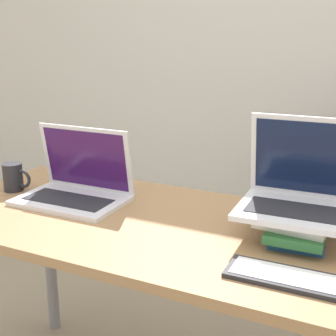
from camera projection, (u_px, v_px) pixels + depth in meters
name	position (u px, v px, depth m)	size (l,w,h in m)	color
wall_back	(297.00, 31.00, 2.74)	(8.00, 0.05, 2.70)	silver
desk	(177.00, 250.00, 1.47)	(1.64, 0.69, 0.77)	#9E754C
laptop_left	(76.00, 186.00, 1.65)	(0.37, 0.25, 0.25)	silver
book_stack	(298.00, 225.00, 1.34)	(0.21, 0.28, 0.08)	#235693
laptop_on_books	(297.00, 192.00, 1.33)	(0.32, 0.26, 0.26)	silver
wireless_keyboard	(292.00, 278.00, 1.12)	(0.32, 0.12, 0.01)	#28282D
mug	(14.00, 177.00, 1.74)	(0.12, 0.07, 0.10)	#232328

